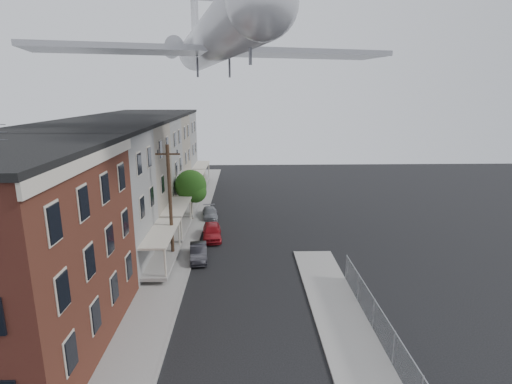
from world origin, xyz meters
TOP-DOWN VIEW (x-y plane):
  - sidewalk_left at (-5.50, 24.00)m, footprint 3.00×62.00m
  - sidewalk_right at (5.50, 6.00)m, footprint 3.00×26.00m
  - curb_left at (-4.05, 24.00)m, footprint 0.15×62.00m
  - curb_right at (4.05, 6.00)m, footprint 0.15×26.00m
  - row_house_a at (-11.96, 16.50)m, footprint 11.98×7.00m
  - row_house_b at (-11.96, 23.50)m, footprint 11.98×7.00m
  - row_house_c at (-11.96, 30.50)m, footprint 11.98×7.00m
  - row_house_d at (-11.96, 37.50)m, footprint 11.98×7.00m
  - row_house_e at (-11.96, 44.50)m, footprint 11.98×7.00m
  - chainlink_fence at (7.00, 5.00)m, footprint 0.06×18.06m
  - utility_pole at (-5.60, 18.00)m, footprint 1.80×0.26m
  - street_tree at (-5.27, 27.92)m, footprint 3.22×3.20m
  - car_near at (-2.91, 22.36)m, footprint 1.99×4.18m
  - car_mid at (-3.60, 17.86)m, footprint 1.70×3.80m
  - car_far at (-3.59, 28.57)m, footprint 1.97×3.81m
  - airplane at (-2.29, 21.91)m, footprint 26.28×30.04m

SIDE VIEW (x-z plane):
  - sidewalk_left at x=-5.50m, z-range 0.00..0.12m
  - sidewalk_right at x=5.50m, z-range 0.00..0.12m
  - curb_left at x=-4.05m, z-range 0.00..0.14m
  - curb_right at x=4.05m, z-range 0.00..0.14m
  - car_far at x=-3.59m, z-range 0.00..1.06m
  - car_mid at x=-3.60m, z-range 0.00..1.21m
  - car_near at x=-2.91m, z-range 0.00..1.38m
  - chainlink_fence at x=7.00m, z-range 0.05..1.95m
  - street_tree at x=-5.27m, z-range 0.85..6.05m
  - utility_pole at x=-5.60m, z-range 0.17..9.17m
  - row_house_a at x=-11.96m, z-range -0.02..10.28m
  - row_house_b at x=-11.96m, z-range -0.02..10.28m
  - row_house_c at x=-11.96m, z-range -0.02..10.28m
  - row_house_d at x=-11.96m, z-range -0.02..10.28m
  - row_house_e at x=-11.96m, z-range -0.02..10.28m
  - airplane at x=-2.29m, z-range 12.41..21.05m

